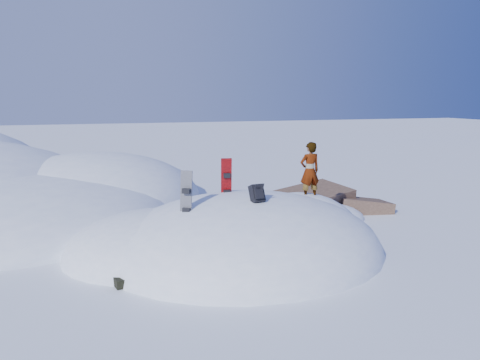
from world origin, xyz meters
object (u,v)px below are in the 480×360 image
object	(u,v)px
snowboard_red	(226,186)
person	(310,171)
backpack	(257,194)
snowboard_dark	(186,203)

from	to	relation	value
snowboard_red	person	size ratio (longest dim) A/B	0.92
snowboard_red	person	xyz separation A→B (m)	(2.37, 0.04, 0.25)
backpack	snowboard_dark	bearing A→B (deg)	163.08
snowboard_red	backpack	xyz separation A→B (m)	(0.36, -1.30, 0.02)
snowboard_dark	backpack	distance (m)	1.66
person	backpack	bearing A→B (deg)	30.58
snowboard_red	snowboard_dark	distance (m)	1.67
snowboard_red	backpack	size ratio (longest dim) A/B	2.91
snowboard_dark	backpack	world-z (taller)	snowboard_dark
snowboard_dark	person	world-z (taller)	person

